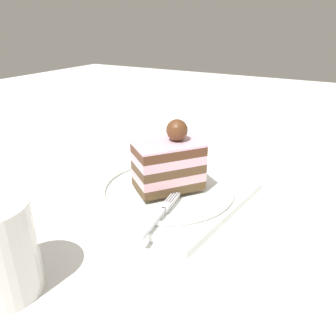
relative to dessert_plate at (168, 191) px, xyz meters
The scene contains 4 objects.
ground_plane 0.02m from the dessert_plate, 153.55° to the left, with size 2.40×2.40×0.00m, color silver.
dessert_plate is the anchor object (origin of this frame).
cake_slice 0.05m from the dessert_plate, 71.00° to the left, with size 0.11×0.11×0.10m.
fork 0.08m from the dessert_plate, 23.50° to the left, with size 0.12×0.02×0.00m.
Camera 1 is at (0.41, 0.21, 0.25)m, focal length 35.66 mm.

